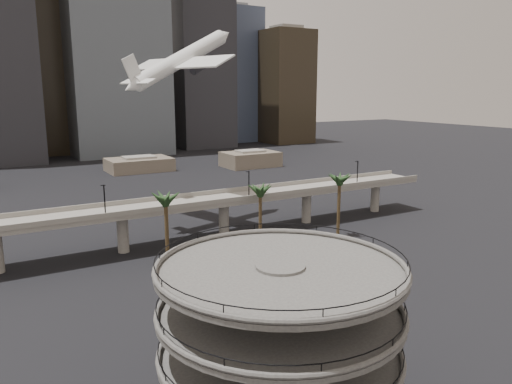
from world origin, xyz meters
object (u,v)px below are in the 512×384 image
parking_ramp (280,333)px  car_a (308,309)px  airborne_jet (181,60)px  car_b (331,304)px  car_c (382,284)px  overpass (175,209)px

parking_ramp → car_a: bearing=47.4°
airborne_jet → car_a: bearing=-112.1°
parking_ramp → car_b: bearing=41.0°
airborne_jet → parking_ramp: bearing=-124.2°
parking_ramp → car_a: (16.95, 18.45, -9.12)m
parking_ramp → airborne_jet: size_ratio=0.72×
airborne_jet → car_a: 65.33m
airborne_jet → car_c: bearing=-95.6°
car_a → car_b: 3.87m
car_a → car_c: 15.41m
overpass → car_a: size_ratio=31.12×
car_c → airborne_jet: bearing=1.2°
parking_ramp → overpass: parking_ramp is taller
car_c → car_a: bearing=83.5°
car_a → parking_ramp: bearing=159.8°
parking_ramp → airborne_jet: 80.07m
airborne_jet → car_a: (-3.62, -53.76, -36.95)m
car_c → overpass: bearing=14.8°
car_a → car_b: size_ratio=0.96×
parking_ramp → car_a: 26.66m
car_a → overpass: bearing=27.9°
car_a → airborne_jet: bearing=18.5°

